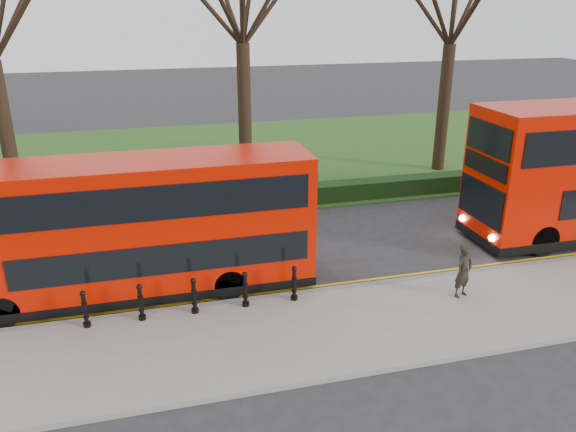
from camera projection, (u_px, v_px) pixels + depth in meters
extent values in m
plane|color=#28282B|center=(243.00, 287.00, 17.08)|extent=(120.00, 120.00, 0.00)
cube|color=gray|center=(264.00, 339.00, 14.35)|extent=(60.00, 4.00, 0.15)
cube|color=slate|center=(249.00, 301.00, 16.15)|extent=(60.00, 0.25, 0.16)
cube|color=#28521B|center=(194.00, 160.00, 30.61)|extent=(60.00, 18.00, 0.06)
cube|color=black|center=(213.00, 202.00, 23.08)|extent=(60.00, 0.90, 0.80)
cube|color=yellow|center=(247.00, 298.00, 16.45)|extent=(60.00, 0.10, 0.01)
cube|color=yellow|center=(246.00, 295.00, 16.63)|extent=(60.00, 0.10, 0.01)
cylinder|color=black|center=(7.00, 135.00, 23.15)|extent=(0.60, 0.60, 5.98)
cylinder|color=black|center=(245.00, 117.00, 25.42)|extent=(0.60, 0.60, 6.46)
cylinder|color=black|center=(443.00, 109.00, 27.81)|extent=(0.60, 0.60, 6.23)
cylinder|color=black|center=(85.00, 310.00, 14.60)|extent=(0.15, 0.15, 1.00)
cylinder|color=black|center=(141.00, 303.00, 14.93)|extent=(0.15, 0.15, 1.00)
cylinder|color=black|center=(194.00, 296.00, 15.26)|extent=(0.15, 0.15, 1.00)
cylinder|color=black|center=(245.00, 290.00, 15.59)|extent=(0.15, 0.15, 1.00)
cylinder|color=black|center=(294.00, 284.00, 15.93)|extent=(0.15, 0.15, 1.00)
cube|color=#C31000|center=(136.00, 224.00, 16.03)|extent=(10.14, 2.31, 3.73)
cube|color=black|center=(142.00, 284.00, 16.72)|extent=(10.16, 2.33, 0.28)
cube|color=black|center=(166.00, 260.00, 15.40)|extent=(8.11, 0.04, 0.88)
cube|color=black|center=(132.00, 205.00, 14.63)|extent=(9.59, 0.04, 0.97)
cylinder|color=black|center=(3.00, 311.00, 14.89)|extent=(0.92, 0.28, 0.92)
cylinder|color=black|center=(17.00, 277.00, 16.73)|extent=(0.92, 0.28, 0.92)
cylinder|color=black|center=(230.00, 284.00, 16.33)|extent=(0.92, 0.28, 0.92)
cylinder|color=black|center=(220.00, 255.00, 18.16)|extent=(0.92, 0.28, 0.92)
cube|color=black|center=(485.00, 166.00, 18.89)|extent=(0.06, 2.42, 0.60)
cylinder|color=black|center=(543.00, 240.00, 19.08)|extent=(1.10, 0.33, 1.10)
cylinder|color=black|center=(500.00, 215.00, 21.27)|extent=(1.10, 0.33, 1.10)
imported|color=black|center=(464.00, 271.00, 16.03)|extent=(0.67, 0.55, 1.59)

